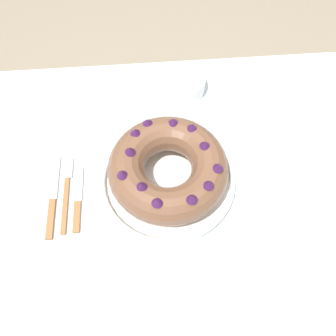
# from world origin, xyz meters

# --- Properties ---
(ground_plane) EXTENTS (8.00, 8.00, 0.00)m
(ground_plane) POSITION_xyz_m (0.00, 0.00, 0.00)
(ground_plane) COLOR gray
(dining_table) EXTENTS (1.50, 0.93, 0.76)m
(dining_table) POSITION_xyz_m (0.00, 0.00, 0.67)
(dining_table) COLOR silver
(dining_table) RESTS_ON ground_plane
(serving_dish) EXTENTS (0.34, 0.34, 0.03)m
(serving_dish) POSITION_xyz_m (-0.01, 0.03, 0.78)
(serving_dish) COLOR white
(serving_dish) RESTS_ON dining_table
(bundt_cake) EXTENTS (0.29, 0.29, 0.10)m
(bundt_cake) POSITION_xyz_m (-0.01, 0.03, 0.84)
(bundt_cake) COLOR brown
(bundt_cake) RESTS_ON serving_dish
(fork) EXTENTS (0.02, 0.21, 0.01)m
(fork) POSITION_xyz_m (-0.26, 0.03, 0.77)
(fork) COLOR #936038
(fork) RESTS_ON dining_table
(serving_knife) EXTENTS (0.02, 0.23, 0.01)m
(serving_knife) POSITION_xyz_m (-0.30, 0.00, 0.77)
(serving_knife) COLOR #936038
(serving_knife) RESTS_ON dining_table
(cake_knife) EXTENTS (0.02, 0.18, 0.01)m
(cake_knife) POSITION_xyz_m (-0.23, -0.01, 0.77)
(cake_knife) COLOR #936038
(cake_knife) RESTS_ON dining_table
(side_bowl) EXTENTS (0.13, 0.13, 0.05)m
(side_bowl) POSITION_xyz_m (0.06, 0.35, 0.79)
(side_bowl) COLOR white
(side_bowl) RESTS_ON dining_table
(napkin) EXTENTS (0.15, 0.11, 0.00)m
(napkin) POSITION_xyz_m (0.27, 0.01, 0.76)
(napkin) COLOR beige
(napkin) RESTS_ON dining_table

